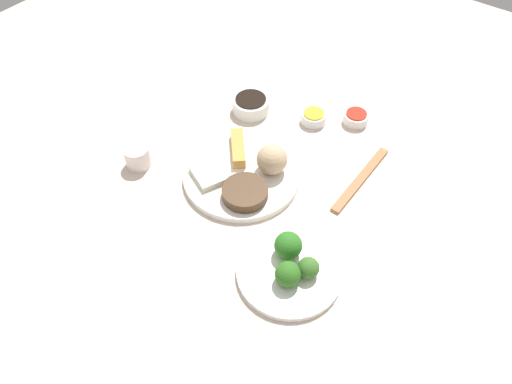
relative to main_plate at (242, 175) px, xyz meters
The scene contains 18 objects.
tabletop 0.03m from the main_plate, 19.99° to the left, with size 2.20×2.20×0.02m, color beige.
main_plate is the anchor object (origin of this frame).
rice_scoop 0.08m from the main_plate, 44.52° to the left, with size 0.07×0.07×0.07m, color #CDAD85.
spring_roll 0.07m from the main_plate, 134.52° to the left, with size 0.11×0.03×0.03m, color gold.
crab_rangoon_wonton 0.07m from the main_plate, 135.48° to the right, with size 0.08×0.07×0.01m, color beige.
stir_fry_heap 0.07m from the main_plate, 45.48° to the right, with size 0.10×0.10×0.02m, color #4F3521.
broccoli_plate 0.27m from the main_plate, 32.19° to the right, with size 0.21×0.21×0.01m, color white.
broccoli_floret_0 0.30m from the main_plate, 34.80° to the right, with size 0.05×0.05×0.05m, color #2F6D1F.
broccoli_floret_1 0.24m from the main_plate, 29.23° to the right, with size 0.06×0.06×0.06m, color #2D7422.
broccoli_floret_2 0.30m from the main_plate, 26.44° to the right, with size 0.04×0.04×0.04m, color #3A6F29.
soy_sauce_bowl 0.24m from the main_plate, 122.22° to the left, with size 0.10×0.10×0.04m, color white.
soy_sauce_bowl_liquid 0.24m from the main_plate, 122.22° to the left, with size 0.08×0.08×0.00m, color black.
sauce_ramekin_hot_mustard 0.26m from the main_plate, 84.29° to the left, with size 0.06×0.06×0.03m, color white.
sauce_ramekin_hot_mustard_liquid 0.26m from the main_plate, 84.29° to the left, with size 0.05×0.05×0.00m, color yellow.
sauce_ramekin_sweet_and_sour 0.34m from the main_plate, 70.95° to the left, with size 0.06×0.06×0.03m, color white.
sauce_ramekin_sweet_and_sour_liquid 0.35m from the main_plate, 70.95° to the left, with size 0.05×0.05×0.00m, color red.
teacup 0.25m from the main_plate, 153.21° to the right, with size 0.06×0.06×0.05m, color white.
chopsticks_pair 0.27m from the main_plate, 35.27° to the left, with size 0.24×0.02×0.01m, color #AA7045.
Camera 1 is at (0.47, -0.60, 0.86)m, focal length 34.85 mm.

